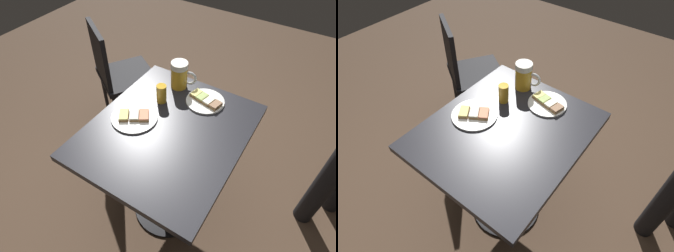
% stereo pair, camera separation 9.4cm
% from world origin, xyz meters
% --- Properties ---
extents(ground_plane, '(6.00, 6.00, 0.00)m').
position_xyz_m(ground_plane, '(0.00, 0.00, 0.00)').
color(ground_plane, '#4C3828').
extents(cafe_table, '(0.82, 0.70, 0.75)m').
position_xyz_m(cafe_table, '(0.00, 0.00, 0.59)').
color(cafe_table, black).
rests_on(cafe_table, ground_plane).
extents(plate_near, '(0.23, 0.23, 0.03)m').
position_xyz_m(plate_near, '(0.02, -0.18, 0.76)').
color(plate_near, white).
rests_on(plate_near, cafe_table).
extents(plate_far, '(0.20, 0.20, 0.03)m').
position_xyz_m(plate_far, '(-0.27, 0.06, 0.76)').
color(plate_far, white).
rests_on(plate_far, cafe_table).
extents(beer_mug, '(0.09, 0.14, 0.15)m').
position_xyz_m(beer_mug, '(-0.31, -0.12, 0.82)').
color(beer_mug, gold).
rests_on(beer_mug, cafe_table).
extents(beer_glass_small, '(0.05, 0.05, 0.10)m').
position_xyz_m(beer_glass_small, '(-0.15, -0.14, 0.80)').
color(beer_glass_small, gold).
rests_on(beer_glass_small, cafe_table).
extents(cafe_chair, '(0.52, 0.52, 0.89)m').
position_xyz_m(cafe_chair, '(-0.46, -0.72, 0.53)').
color(cafe_chair, black).
rests_on(cafe_chair, ground_plane).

